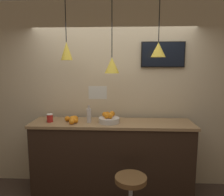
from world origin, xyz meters
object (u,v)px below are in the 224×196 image
(bar_stool, at_px, (131,194))
(fruit_bowl, at_px, (109,119))
(juice_bottle, at_px, (89,115))
(mounted_tv, at_px, (163,55))
(spread_jar, at_px, (50,118))

(bar_stool, xyz_separation_m, fruit_bowl, (-0.30, 0.62, 0.76))
(juice_bottle, relative_size, mounted_tv, 0.38)
(bar_stool, height_order, fruit_bowl, fruit_bowl)
(fruit_bowl, xyz_separation_m, spread_jar, (-0.85, -0.00, 0.00))
(fruit_bowl, bearing_deg, spread_jar, -179.69)
(bar_stool, distance_m, fruit_bowl, 1.02)
(spread_jar, bearing_deg, bar_stool, -28.29)
(bar_stool, relative_size, spread_jar, 5.42)
(fruit_bowl, bearing_deg, mounted_tv, 25.26)
(juice_bottle, xyz_separation_m, spread_jar, (-0.57, -0.00, -0.05))
(juice_bottle, height_order, spread_jar, juice_bottle)
(fruit_bowl, height_order, mounted_tv, mounted_tv)
(bar_stool, xyz_separation_m, spread_jar, (-1.15, 0.62, 0.76))
(juice_bottle, bearing_deg, spread_jar, -180.00)
(juice_bottle, distance_m, mounted_tv, 1.43)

